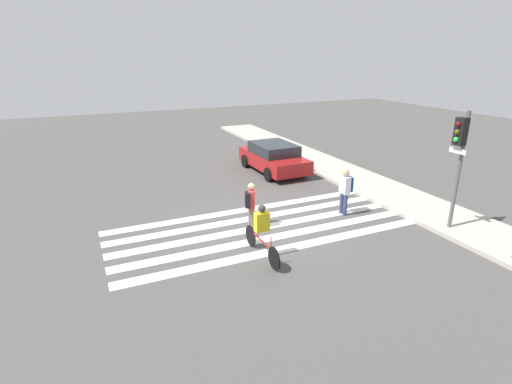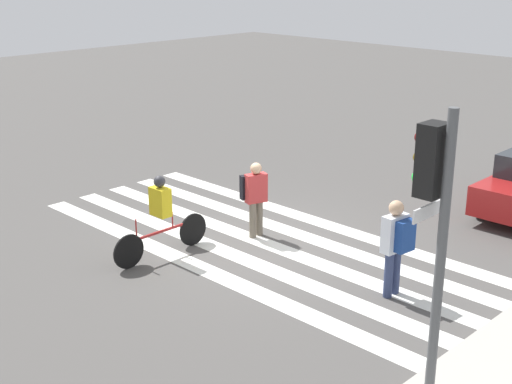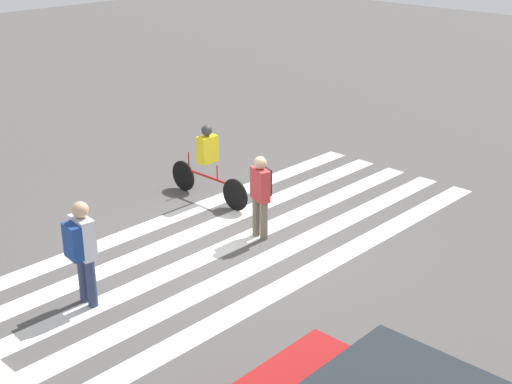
# 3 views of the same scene
# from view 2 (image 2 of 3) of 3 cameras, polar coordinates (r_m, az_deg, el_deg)

# --- Properties ---
(ground_plane) EXTENTS (60.00, 60.00, 0.00)m
(ground_plane) POSITION_cam_2_polar(r_m,az_deg,el_deg) (14.39, 0.33, -3.98)
(ground_plane) COLOR #4C4947
(crosswalk_stripes) EXTENTS (3.81, 10.00, 0.01)m
(crosswalk_stripes) POSITION_cam_2_polar(r_m,az_deg,el_deg) (14.39, 0.33, -3.97)
(crosswalk_stripes) COLOR silver
(crosswalk_stripes) RESTS_ON ground_plane
(traffic_light) EXTENTS (0.60, 0.50, 3.94)m
(traffic_light) POSITION_cam_2_polar(r_m,az_deg,el_deg) (8.23, 14.05, -1.37)
(traffic_light) COLOR #515456
(traffic_light) RESTS_ON ground_plane
(pedestrian_child_with_backpack) EXTENTS (0.47, 0.45, 1.57)m
(pedestrian_child_with_backpack) POSITION_cam_2_polar(r_m,az_deg,el_deg) (14.36, -0.13, -0.12)
(pedestrian_child_with_backpack) COLOR #6B6051
(pedestrian_child_with_backpack) RESTS_ON ground_plane
(pedestrian_adult_blue_shirt) EXTENTS (0.49, 0.42, 1.69)m
(pedestrian_adult_blue_shirt) POSITION_cam_2_polar(r_m,az_deg,el_deg) (12.01, 11.17, -3.89)
(pedestrian_adult_blue_shirt) COLOR navy
(pedestrian_adult_blue_shirt) RESTS_ON ground_plane
(cyclist_far_lane) EXTENTS (2.21, 0.40, 1.61)m
(cyclist_far_lane) POSITION_cam_2_polar(r_m,az_deg,el_deg) (13.51, -7.62, -1.73)
(cyclist_far_lane) COLOR black
(cyclist_far_lane) RESTS_ON ground_plane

